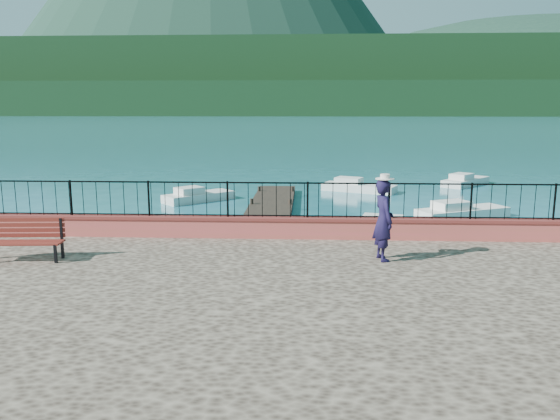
# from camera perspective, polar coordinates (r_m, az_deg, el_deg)

# --- Properties ---
(ground) EXTENTS (2000.00, 2000.00, 0.00)m
(ground) POSITION_cam_1_polar(r_m,az_deg,el_deg) (11.99, 4.26, -12.72)
(ground) COLOR #19596B
(ground) RESTS_ON ground
(parapet) EXTENTS (28.00, 0.46, 0.58)m
(parapet) POSITION_cam_1_polar(r_m,az_deg,el_deg) (15.06, 4.01, -1.86)
(parapet) COLOR #BE4448
(parapet) RESTS_ON promenade
(railing) EXTENTS (27.00, 0.05, 0.95)m
(railing) POSITION_cam_1_polar(r_m,az_deg,el_deg) (14.91, 4.05, 1.01)
(railing) COLOR black
(railing) RESTS_ON parapet
(dock) EXTENTS (2.00, 16.00, 0.30)m
(dock) POSITION_cam_1_polar(r_m,az_deg,el_deg) (23.51, -1.29, -0.60)
(dock) COLOR #2D231C
(dock) RESTS_ON ground
(far_forest) EXTENTS (900.00, 60.00, 18.00)m
(far_forest) POSITION_cam_1_polar(r_m,az_deg,el_deg) (311.03, 2.97, 11.49)
(far_forest) COLOR black
(far_forest) RESTS_ON ground
(foothills) EXTENTS (900.00, 120.00, 44.00)m
(foothills) POSITION_cam_1_polar(r_m,az_deg,el_deg) (371.40, 2.98, 13.37)
(foothills) COLOR black
(foothills) RESTS_ON ground
(companion_hill) EXTENTS (448.00, 384.00, 180.00)m
(companion_hill) POSITION_cam_1_polar(r_m,az_deg,el_deg) (612.05, 24.30, 9.34)
(companion_hill) COLOR #142D23
(companion_hill) RESTS_ON ground
(park_bench) EXTENTS (1.79, 0.70, 0.97)m
(park_bench) POSITION_cam_1_polar(r_m,az_deg,el_deg) (14.20, -25.06, -3.63)
(park_bench) COLOR black
(park_bench) RESTS_ON promenade
(person) EXTENTS (0.61, 0.79, 1.92)m
(person) POSITION_cam_1_polar(r_m,az_deg,el_deg) (12.97, 10.75, -1.04)
(person) COLOR black
(person) RESTS_ON promenade
(hat) EXTENTS (0.44, 0.44, 0.12)m
(hat) POSITION_cam_1_polar(r_m,az_deg,el_deg) (12.81, 10.91, 3.45)
(hat) COLOR silver
(hat) RESTS_ON person
(boat_0) EXTENTS (4.36, 1.69, 0.80)m
(boat_0) POSITION_cam_1_polar(r_m,az_deg,el_deg) (19.96, -4.50, -1.94)
(boat_0) COLOR silver
(boat_0) RESTS_ON ground
(boat_1) EXTENTS (4.38, 2.26, 0.80)m
(boat_1) POSITION_cam_1_polar(r_m,az_deg,el_deg) (20.65, 12.38, -1.73)
(boat_1) COLOR silver
(boat_1) RESTS_ON ground
(boat_2) EXTENTS (4.32, 2.93, 0.80)m
(boat_2) POSITION_cam_1_polar(r_m,az_deg,el_deg) (25.06, 18.55, 0.13)
(boat_2) COLOR silver
(boat_2) RESTS_ON ground
(boat_3) EXTENTS (3.55, 3.46, 0.80)m
(boat_3) POSITION_cam_1_polar(r_m,az_deg,el_deg) (28.29, -8.49, 1.73)
(boat_3) COLOR silver
(boat_3) RESTS_ON ground
(boat_4) EXTENTS (4.31, 2.91, 0.80)m
(boat_4) POSITION_cam_1_polar(r_m,az_deg,el_deg) (31.52, 8.25, 2.65)
(boat_4) COLOR silver
(boat_4) RESTS_ON ground
(boat_5) EXTENTS (3.57, 3.81, 0.80)m
(boat_5) POSITION_cam_1_polar(r_m,az_deg,el_deg) (35.62, 18.84, 3.11)
(boat_5) COLOR silver
(boat_5) RESTS_ON ground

